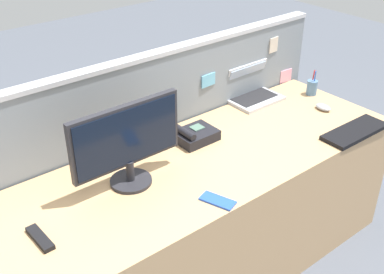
# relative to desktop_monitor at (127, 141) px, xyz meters

# --- Properties ---
(ground_plane) EXTENTS (10.00, 10.00, 0.00)m
(ground_plane) POSITION_rel_desktop_monitor_xyz_m (0.35, -0.07, -0.96)
(ground_plane) COLOR #4C515B
(desk) EXTENTS (2.28, 0.76, 0.74)m
(desk) POSITION_rel_desktop_monitor_xyz_m (0.35, -0.07, -0.59)
(desk) COLOR tan
(desk) RESTS_ON ground_plane
(cubicle_divider) EXTENTS (2.39, 0.08, 1.17)m
(cubicle_divider) POSITION_rel_desktop_monitor_xyz_m (0.35, 0.34, -0.37)
(cubicle_divider) COLOR gray
(cubicle_divider) RESTS_ON ground_plane
(desktop_monitor) EXTENTS (0.54, 0.19, 0.39)m
(desktop_monitor) POSITION_rel_desktop_monitor_xyz_m (0.00, 0.00, 0.00)
(desktop_monitor) COLOR #232328
(desktop_monitor) RESTS_ON desk
(laptop) EXTENTS (0.32, 0.24, 0.22)m
(laptop) POSITION_rel_desktop_monitor_xyz_m (1.05, 0.28, -0.16)
(laptop) COLOR #B2B5BC
(laptop) RESTS_ON desk
(desk_phone) EXTENTS (0.21, 0.17, 0.09)m
(desk_phone) POSITION_rel_desktop_monitor_xyz_m (0.47, 0.10, -0.19)
(desk_phone) COLOR black
(desk_phone) RESTS_ON desk
(keyboard_main) EXTENTS (0.41, 0.16, 0.02)m
(keyboard_main) POSITION_rel_desktop_monitor_xyz_m (1.19, -0.38, -0.21)
(keyboard_main) COLOR black
(keyboard_main) RESTS_ON desk
(computer_mouse_right_hand) EXTENTS (0.06, 0.10, 0.03)m
(computer_mouse_right_hand) POSITION_rel_desktop_monitor_xyz_m (1.28, -0.10, -0.20)
(computer_mouse_right_hand) COLOR #9EA0A8
(computer_mouse_right_hand) RESTS_ON desk
(pen_cup) EXTENTS (0.06, 0.06, 0.16)m
(pen_cup) POSITION_rel_desktop_monitor_xyz_m (1.39, 0.08, -0.17)
(pen_cup) COLOR #4C7093
(pen_cup) RESTS_ON desk
(cell_phone_blue_case) EXTENTS (0.11, 0.17, 0.01)m
(cell_phone_blue_case) POSITION_rel_desktop_monitor_xyz_m (0.21, -0.36, -0.21)
(cell_phone_blue_case) COLOR blue
(cell_phone_blue_case) RESTS_ON desk
(tv_remote) EXTENTS (0.05, 0.17, 0.02)m
(tv_remote) POSITION_rel_desktop_monitor_xyz_m (-0.48, -0.11, -0.21)
(tv_remote) COLOR black
(tv_remote) RESTS_ON desk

